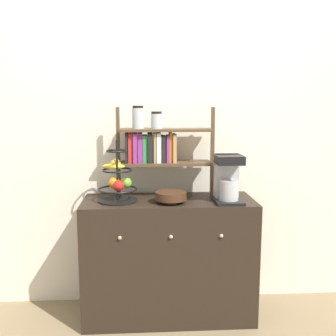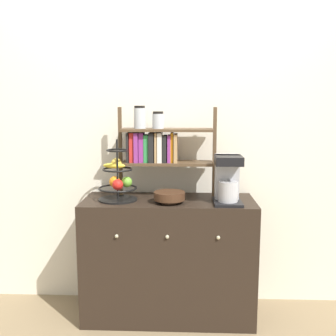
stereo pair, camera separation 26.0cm
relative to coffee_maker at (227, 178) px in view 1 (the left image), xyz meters
The scene contains 7 objects.
ground_plane 1.07m from the coffee_maker, 156.67° to the right, with size 12.00×12.00×0.00m, color #847051.
wall_back 0.60m from the coffee_maker, 139.21° to the left, with size 7.00×0.05×2.60m, color silver.
sideboard 0.69m from the coffee_maker, behind, with size 1.15×0.47×0.82m.
coffee_maker is the anchor object (origin of this frame).
fruit_stand 0.72m from the coffee_maker, behind, with size 0.26×0.26×0.41m.
wooden_bowl 0.39m from the coffee_maker, behind, with size 0.20×0.20×0.07m.
shelf_hutch 0.54m from the coffee_maker, 160.97° to the left, with size 0.67×0.20×0.62m.
Camera 1 is at (-0.16, -2.34, 1.44)m, focal length 42.00 mm.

